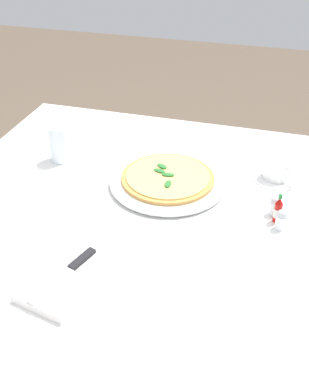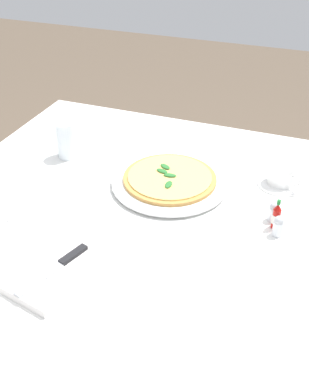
% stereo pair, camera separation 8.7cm
% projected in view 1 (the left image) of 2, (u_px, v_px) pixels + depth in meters
% --- Properties ---
extents(ground_plane, '(8.00, 8.00, 0.00)m').
position_uv_depth(ground_plane, '(144.00, 379.00, 1.64)').
color(ground_plane, brown).
extents(dining_table, '(1.15, 1.15, 0.73)m').
position_uv_depth(dining_table, '(141.00, 249.00, 1.30)').
color(dining_table, white).
rests_on(dining_table, ground_plane).
extents(pizza_plate, '(0.33, 0.33, 0.02)m').
position_uv_depth(pizza_plate, '(168.00, 181.00, 1.34)').
color(pizza_plate, white).
rests_on(pizza_plate, dining_table).
extents(pizza, '(0.26, 0.26, 0.02)m').
position_uv_depth(pizza, '(168.00, 177.00, 1.33)').
color(pizza, '#C68E47').
rests_on(pizza, pizza_plate).
extents(coffee_cup_center_back, '(0.13, 0.13, 0.06)m').
position_uv_depth(coffee_cup_center_back, '(277.00, 171.00, 1.35)').
color(coffee_cup_center_back, white).
rests_on(coffee_cup_center_back, dining_table).
extents(water_glass_left_edge, '(0.06, 0.06, 0.12)m').
position_uv_depth(water_glass_left_edge, '(60.00, 146.00, 1.44)').
color(water_glass_left_edge, white).
rests_on(water_glass_left_edge, dining_table).
extents(napkin_folded, '(0.24, 0.17, 0.02)m').
position_uv_depth(napkin_folded, '(68.00, 276.00, 1.03)').
color(napkin_folded, white).
rests_on(napkin_folded, dining_table).
extents(dinner_knife, '(0.19, 0.08, 0.01)m').
position_uv_depth(dinner_knife, '(67.00, 272.00, 1.02)').
color(dinner_knife, silver).
rests_on(dinner_knife, napkin_folded).
extents(hot_sauce_bottle, '(0.02, 0.02, 0.08)m').
position_uv_depth(hot_sauce_bottle, '(278.00, 210.00, 1.19)').
color(hot_sauce_bottle, '#B7140F').
rests_on(hot_sauce_bottle, dining_table).
extents(salt_shaker, '(0.03, 0.03, 0.06)m').
position_uv_depth(salt_shaker, '(281.00, 220.00, 1.17)').
color(salt_shaker, white).
rests_on(salt_shaker, dining_table).
extents(pepper_shaker, '(0.03, 0.03, 0.06)m').
position_uv_depth(pepper_shaker, '(274.00, 206.00, 1.22)').
color(pepper_shaker, white).
rests_on(pepper_shaker, dining_table).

